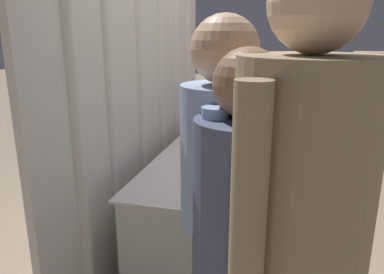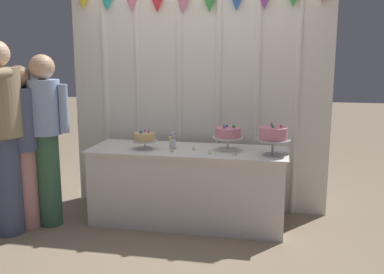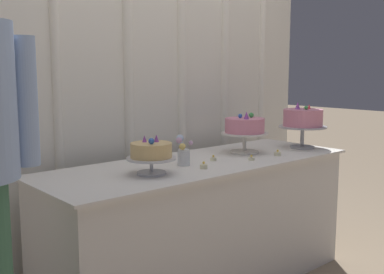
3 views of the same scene
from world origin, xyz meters
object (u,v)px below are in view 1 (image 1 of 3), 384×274
cake_display_leftmost (209,155)px  guest_man_pink_jacket (241,267)px  tealight_far_left (227,157)px  flower_vase (207,148)px  tealight_near_right (236,143)px  cake_display_rightmost (239,106)px  cake_table (209,198)px  guest_girl_blue_dress (298,259)px  guest_man_dark_suit (221,217)px  cake_display_center (216,119)px  tealight_near_left (215,148)px  tealight_far_right (241,135)px

cake_display_leftmost → guest_man_pink_jacket: (-1.08, -0.34, -0.00)m
cake_display_leftmost → tealight_far_left: 0.31m
flower_vase → tealight_near_right: flower_vase is taller
cake_display_rightmost → flower_vase: (-0.96, 0.09, -0.12)m
cake_table → guest_girl_blue_dress: 1.79m
tealight_near_right → guest_man_dark_suit: 1.56m
cake_display_center → tealight_near_right: 0.28m
cake_table → tealight_near_right: size_ratio=51.99×
cake_display_center → cake_display_rightmost: size_ratio=0.92×
guest_girl_blue_dress → tealight_near_right: bearing=13.2°
tealight_near_right → tealight_far_left: bearing=178.3°
flower_vase → tealight_near_left: flower_vase is taller
cake_table → tealight_near_left: 0.39m
tealight_near_left → cake_table: bearing=154.3°
tealight_far_left → tealight_near_left: 0.22m
cake_table → cake_display_rightmost: cake_display_rightmost is taller
cake_table → cake_display_leftmost: bearing=-168.9°
tealight_near_right → tealight_far_right: size_ratio=0.89×
cake_display_rightmost → guest_man_pink_jacket: (-2.30, -0.32, -0.08)m
cake_display_leftmost → tealight_near_left: size_ratio=6.86×
tealight_near_right → guest_man_dark_suit: size_ratio=0.02×
cake_table → guest_girl_blue_dress: size_ratio=1.08×
cake_display_rightmost → guest_girl_blue_dress: guest_girl_blue_dress is taller
cake_display_rightmost → flower_vase: 0.97m
cake_display_leftmost → guest_girl_blue_dress: size_ratio=0.14×
tealight_near_right → flower_vase: bearing=159.0°
cake_display_leftmost → guest_girl_blue_dress: bearing=-156.5°
flower_vase → guest_girl_blue_dress: (-1.43, -0.58, 0.15)m
flower_vase → tealight_far_left: size_ratio=4.17×
cake_display_leftmost → cake_display_rightmost: (1.22, -0.02, 0.08)m
tealight_near_left → tealight_near_right: bearing=-37.1°
guest_man_pink_jacket → guest_man_dark_suit: guest_man_dark_suit is taller
cake_display_center → tealight_far_right: (0.08, -0.20, -0.15)m
guest_girl_blue_dress → guest_man_dark_suit: bearing=44.3°
cake_display_center → guest_man_pink_jacket: size_ratio=0.19×
cake_display_leftmost → tealight_near_left: bearing=6.0°
cake_display_leftmost → tealight_far_right: 0.88m
cake_table → flower_vase: flower_vase is taller
cake_display_center → tealight_far_right: size_ratio=7.00×
tealight_far_right → guest_girl_blue_dress: bearing=-168.5°
cake_display_center → flower_vase: bearing=-175.6°
cake_display_leftmost → flower_vase: cake_display_leftmost is taller
cake_display_leftmost → tealight_far_right: size_ratio=5.95×
tealight_near_left → guest_man_pink_jacket: (-1.55, -0.39, 0.09)m
guest_girl_blue_dress → cake_display_leftmost: bearing=23.5°
guest_man_pink_jacket → guest_man_dark_suit: 0.22m
tealight_far_right → tealight_near_left: bearing=160.7°
cake_table → guest_man_dark_suit: (-1.31, -0.32, 0.55)m
cake_table → tealight_near_right: (0.24, -0.16, 0.38)m
cake_display_center → tealight_near_left: (-0.32, -0.06, -0.15)m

